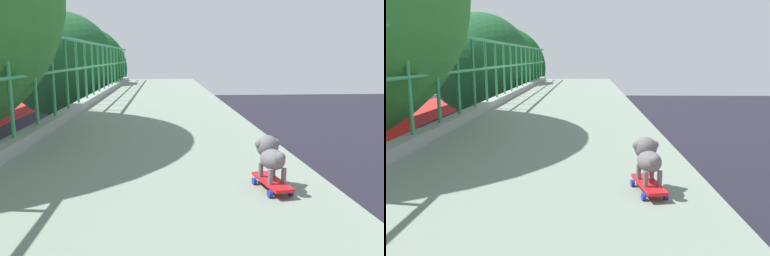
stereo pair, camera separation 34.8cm
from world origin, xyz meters
TOP-DOWN VIEW (x-y plane):
  - city_bus at (-8.54, 22.02)m, footprint 2.60×10.03m
  - roadside_tree_far at (-2.35, 11.99)m, footprint 3.87×3.87m
  - roadside_tree_farthest at (-2.61, 16.92)m, footprint 4.30×4.30m
  - toy_skateboard at (2.13, 0.55)m, footprint 0.23×0.46m
  - small_dog at (2.12, 0.59)m, footprint 0.21×0.38m

SIDE VIEW (x-z plane):
  - city_bus at x=-8.54m, z-range 0.22..3.46m
  - toy_skateboard at x=2.13m, z-range 5.31..5.38m
  - small_dog at x=2.12m, z-range 5.39..5.71m
  - roadside_tree_farthest at x=-2.61m, z-range 1.78..9.53m
  - roadside_tree_far at x=-2.35m, z-range 1.96..9.82m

